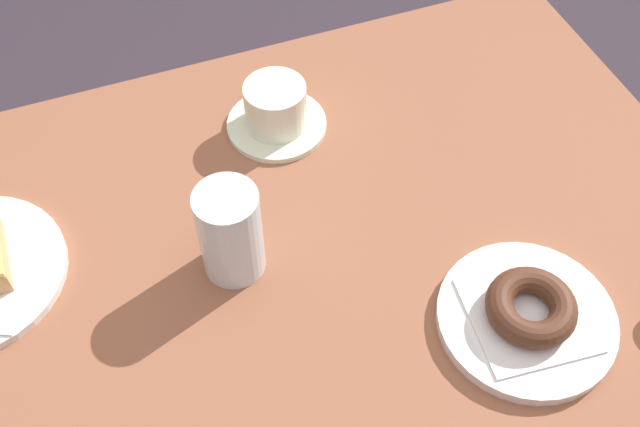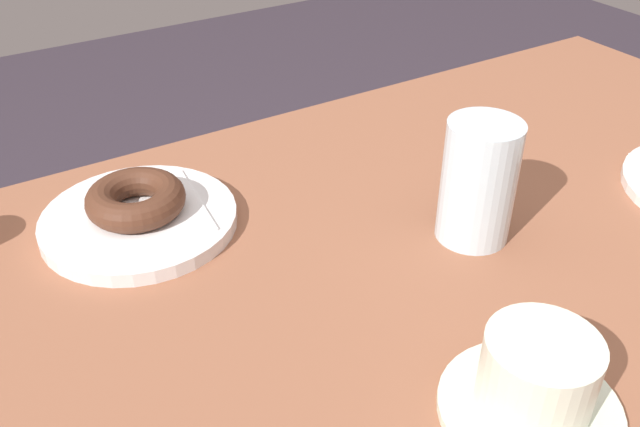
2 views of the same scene
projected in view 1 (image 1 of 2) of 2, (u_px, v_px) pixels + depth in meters
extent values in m
cube|color=#92583E|center=(256.00, 262.00, 0.94)|extent=(1.19, 0.72, 0.04)
cylinder|color=#935939|center=(464.00, 186.00, 1.52)|extent=(0.06, 0.06, 0.73)
cylinder|color=white|center=(526.00, 319.00, 0.86)|extent=(0.20, 0.20, 0.02)
cube|color=white|center=(528.00, 315.00, 0.85)|extent=(0.14, 0.14, 0.00)
torus|color=#4E2C1C|center=(531.00, 307.00, 0.84)|extent=(0.10, 0.10, 0.03)
cylinder|color=silver|center=(230.00, 232.00, 0.87)|extent=(0.07, 0.07, 0.13)
cylinder|color=silver|center=(277.00, 125.00, 1.05)|extent=(0.14, 0.14, 0.01)
cylinder|color=silver|center=(275.00, 106.00, 1.02)|extent=(0.09, 0.09, 0.07)
cylinder|color=black|center=(274.00, 90.00, 1.00)|extent=(0.07, 0.07, 0.00)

